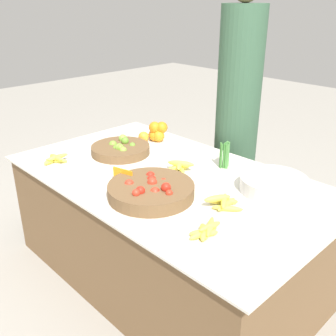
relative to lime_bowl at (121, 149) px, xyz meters
name	(u,v)px	position (x,y,z in m)	size (l,w,h in m)	color
ground_plane	(168,271)	(0.46, -0.02, -0.69)	(12.00, 12.00, 0.00)	#A39E93
market_table	(168,226)	(0.46, -0.02, -0.36)	(1.86, 1.08, 0.66)	brown
lime_bowl	(121,149)	(0.00, 0.00, 0.00)	(0.37, 0.37, 0.09)	brown
tomato_basket	(151,190)	(0.57, -0.25, 0.00)	(0.44, 0.44, 0.11)	brown
orange_pile	(155,133)	(-0.03, 0.33, 0.02)	(0.15, 0.18, 0.14)	orange
metal_bowl	(274,184)	(0.97, 0.24, 0.01)	(0.35, 0.35, 0.08)	silver
price_sign	(123,177)	(0.37, -0.27, 0.02)	(0.12, 0.04, 0.09)	orange
veg_bundle	(225,155)	(0.60, 0.31, 0.04)	(0.06, 0.07, 0.15)	#4C8E42
banana_bunch_middle_left	(223,202)	(0.89, -0.08, -0.01)	(0.19, 0.17, 0.06)	#EFDB4C
banana_bunch_front_center	(205,231)	(1.00, -0.32, -0.01)	(0.12, 0.18, 0.05)	#EFDB4C
banana_bunch_back_center	(55,159)	(-0.17, -0.37, -0.01)	(0.18, 0.17, 0.05)	#EFDB4C
banana_bunch_front_left	(180,166)	(0.45, 0.08, 0.00)	(0.15, 0.15, 0.06)	#EFDB4C
vendor_person	(237,119)	(0.33, 0.77, 0.11)	(0.30, 0.30, 1.71)	#385B42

